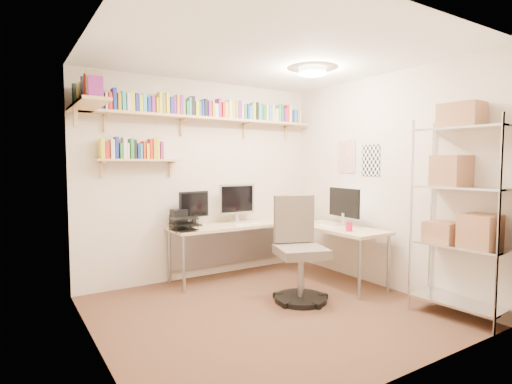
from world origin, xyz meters
TOP-DOWN VIEW (x-y plane):
  - ground at (0.00, 0.00)m, footprint 3.20×3.20m
  - room_shell at (0.00, 0.00)m, footprint 3.24×3.04m
  - wall_shelves at (-0.42, 1.30)m, footprint 3.12×1.09m
  - corner_desk at (0.48, 0.98)m, footprint 2.12×1.79m
  - office_chair at (0.46, 0.11)m, footprint 0.62×0.63m
  - wire_rack at (1.42, -1.09)m, footprint 0.47×0.84m

SIDE VIEW (x-z plane):
  - ground at x=0.00m, z-range 0.00..0.00m
  - office_chair at x=0.46m, z-range -0.09..1.02m
  - corner_desk at x=0.48m, z-range 0.08..1.28m
  - wire_rack at x=1.42m, z-range 0.17..2.19m
  - room_shell at x=0.00m, z-range 0.29..2.81m
  - wall_shelves at x=-0.42m, z-range 1.63..2.43m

